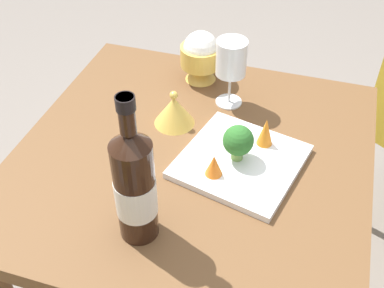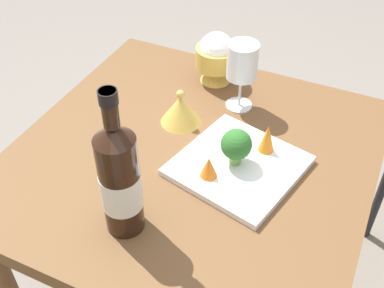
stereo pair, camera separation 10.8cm
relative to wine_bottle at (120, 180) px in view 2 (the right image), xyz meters
name	(u,v)px [view 2 (the right image)]	position (x,y,z in m)	size (l,w,h in m)	color
dining_table	(192,184)	(-0.24, 0.03, -0.23)	(0.80, 0.80, 0.74)	brown
wine_bottle	(120,180)	(0.00, 0.00, 0.00)	(0.08, 0.08, 0.32)	black
wine_glass	(242,63)	(-0.46, 0.06, 0.00)	(0.08, 0.08, 0.18)	white
rice_bowl	(216,57)	(-0.54, -0.04, -0.05)	(0.11, 0.11, 0.14)	gold
rice_bowl_lid	(181,109)	(-0.34, -0.04, -0.09)	(0.10, 0.10, 0.09)	gold
serving_plate	(239,165)	(-0.24, 0.14, -0.12)	(0.30, 0.30, 0.02)	white
broccoli_floret	(237,145)	(-0.24, 0.14, -0.06)	(0.07, 0.07, 0.09)	#729E4C
carrot_garnish_left	(267,138)	(-0.31, 0.18, -0.08)	(0.04, 0.04, 0.07)	orange
carrot_garnish_right	(209,167)	(-0.18, 0.10, -0.08)	(0.04, 0.04, 0.05)	orange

